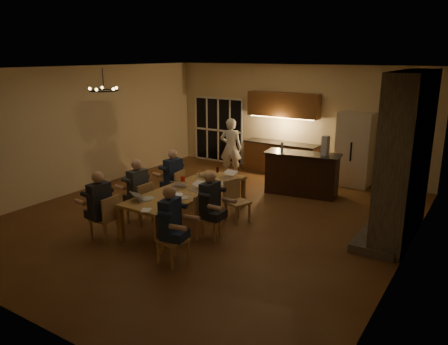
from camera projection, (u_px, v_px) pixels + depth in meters
The scene contains 44 objects.
floor at pixel (210, 217), 9.62m from camera, with size 9.00×9.00×0.00m, color brown.
back_wall at pixel (296, 120), 12.87m from camera, with size 8.00×0.04×3.20m, color beige.
left_wall at pixel (81, 129), 11.29m from camera, with size 0.04×9.00×3.20m, color beige.
right_wall at pixel (412, 174), 7.11m from camera, with size 0.04×9.00×3.20m, color beige.
ceiling at pixel (208, 67), 8.77m from camera, with size 8.00×9.00×0.04m, color white.
french_doors at pixel (219, 130), 14.38m from camera, with size 1.86×0.08×2.10m, color black.
fireplace at pixel (406, 157), 8.25m from camera, with size 0.58×2.50×3.20m, color #655D4F.
kitchenette at pixel (281, 134), 12.87m from camera, with size 2.24×0.68×2.40m, color brown, non-canonical shape.
refrigerator at pixel (355, 149), 11.74m from camera, with size 0.90×0.68×2.00m, color beige.
dining_table at pixel (188, 206), 9.24m from camera, with size 1.10×3.06×0.75m, color tan.
bar_island at pixel (302, 174), 11.07m from camera, with size 1.87×0.68×1.08m, color black.
chair_left_near at pixel (104, 218), 8.38m from camera, with size 0.44×0.44×0.89m, color tan, non-canonical shape.
chair_left_mid at pixel (139, 203), 9.23m from camera, with size 0.44×0.44×0.89m, color tan, non-canonical shape.
chair_left_far at pixel (173, 189), 10.18m from camera, with size 0.44×0.44×0.89m, color tan, non-canonical shape.
chair_right_near at pixel (173, 239), 7.42m from camera, with size 0.44×0.44×0.89m, color tan, non-canonical shape.
chair_right_mid at pixel (208, 217), 8.42m from camera, with size 0.44×0.44×0.89m, color tan, non-canonical shape.
chair_right_far at pixel (238, 202), 9.29m from camera, with size 0.44×0.44×0.89m, color tan, non-canonical shape.
person_left_near at pixel (100, 207), 8.26m from camera, with size 0.60×0.60×1.38m, color #272A33, non-canonical shape.
person_right_near at pixel (170, 225), 7.38m from camera, with size 0.60×0.60×1.38m, color #1C2B47, non-canonical shape.
person_left_mid at pixel (138, 191), 9.19m from camera, with size 0.60×0.60×1.38m, color #3C4347, non-canonical shape.
person_right_mid at pixel (210, 206), 8.31m from camera, with size 0.60×0.60×1.38m, color #272A33, non-canonical shape.
person_left_far at pixel (173, 179), 10.11m from camera, with size 0.60×0.60×1.38m, color #1C2B47, non-canonical shape.
standing_person at pixel (231, 148), 12.61m from camera, with size 0.63×0.41×1.72m, color white.
chandelier at pixel (104, 90), 9.06m from camera, with size 0.60×0.60×0.03m, color black.
laptop_a at pixel (142, 194), 8.43m from camera, with size 0.32×0.28×0.23m, color silver, non-canonical shape.
laptop_b at pixel (171, 198), 8.23m from camera, with size 0.32×0.28×0.23m, color silver, non-canonical shape.
laptop_c at pixel (179, 181), 9.32m from camera, with size 0.32×0.28×0.23m, color silver, non-canonical shape.
laptop_d at pixel (196, 185), 9.01m from camera, with size 0.32×0.28×0.23m, color silver, non-canonical shape.
laptop_e at pixel (208, 172), 10.05m from camera, with size 0.32×0.28×0.23m, color silver, non-canonical shape.
laptop_f at pixel (227, 174), 9.87m from camera, with size 0.32×0.28×0.23m, color silver, non-canonical shape.
mug_front at pixel (174, 191), 8.86m from camera, with size 0.08×0.08×0.10m, color silver.
mug_mid at pixel (207, 181), 9.51m from camera, with size 0.08×0.08×0.10m, color silver.
mug_back at pixel (198, 175), 9.97m from camera, with size 0.07×0.07×0.10m, color silver.
redcup_near at pixel (160, 208), 7.82m from camera, with size 0.08×0.08×0.12m, color red.
redcup_mid at pixel (183, 179), 9.63m from camera, with size 0.09×0.09×0.12m, color red.
redcup_far at pixel (231, 172), 10.23m from camera, with size 0.09×0.09×0.12m, color red.
can_silver at pixel (173, 195), 8.56m from camera, with size 0.07×0.07×0.12m, color #B2B2B7.
can_cola at pixel (217, 170), 10.40m from camera, with size 0.06×0.06×0.12m, color #3F0F0C.
plate_near at pixel (184, 198), 8.55m from camera, with size 0.22×0.22×0.02m, color silver.
plate_left at pixel (148, 198), 8.52m from camera, with size 0.24×0.24×0.02m, color silver.
plate_far at pixel (222, 183), 9.51m from camera, with size 0.26×0.26×0.02m, color silver.
notepad at pixel (146, 210), 7.88m from camera, with size 0.16×0.23×0.01m, color white.
bar_bottle at pixel (282, 147), 11.12m from camera, with size 0.07×0.07×0.24m, color #99999E.
bar_blender at pixel (325, 146), 10.62m from camera, with size 0.15×0.15×0.48m, color silver.
Camera 1 is at (5.13, -7.42, 3.49)m, focal length 35.00 mm.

